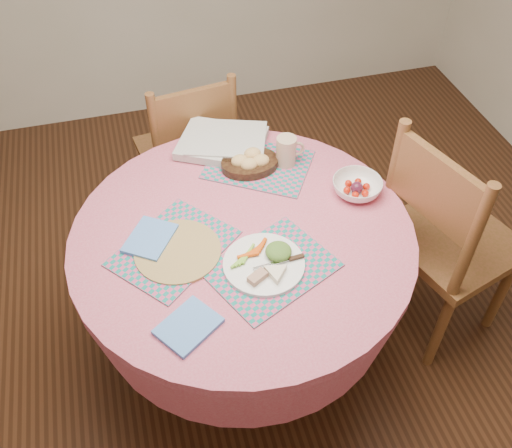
# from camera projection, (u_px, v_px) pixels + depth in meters

# --- Properties ---
(ground) EXTENTS (4.00, 4.00, 0.00)m
(ground) POSITION_uv_depth(u_px,v_px,m) (245.00, 347.00, 2.57)
(ground) COLOR #331C0F
(ground) RESTS_ON ground
(dining_table) EXTENTS (1.24, 1.24, 0.75)m
(dining_table) POSITION_uv_depth(u_px,v_px,m) (243.00, 268.00, 2.17)
(dining_table) COLOR #C65C76
(dining_table) RESTS_ON ground
(chair_right) EXTENTS (0.59, 0.60, 1.05)m
(chair_right) POSITION_uv_depth(u_px,v_px,m) (444.00, 238.00, 2.29)
(chair_right) COLOR brown
(chair_right) RESTS_ON ground
(chair_back) EXTENTS (0.49, 0.48, 0.95)m
(chair_back) POSITION_uv_depth(u_px,v_px,m) (190.00, 152.00, 2.77)
(chair_back) COLOR brown
(chair_back) RESTS_ON ground
(placemat_front) EXTENTS (0.49, 0.44, 0.01)m
(placemat_front) POSITION_uv_depth(u_px,v_px,m) (271.00, 268.00, 1.91)
(placemat_front) COLOR #15766F
(placemat_front) RESTS_ON dining_table
(placemat_left) EXTENTS (0.50, 0.49, 0.01)m
(placemat_left) POSITION_uv_depth(u_px,v_px,m) (174.00, 248.00, 1.98)
(placemat_left) COLOR #15766F
(placemat_left) RESTS_ON dining_table
(placemat_back) EXTENTS (0.50, 0.47, 0.01)m
(placemat_back) POSITION_uv_depth(u_px,v_px,m) (258.00, 165.00, 2.30)
(placemat_back) COLOR #15766F
(placemat_back) RESTS_ON dining_table
(wicker_trivet) EXTENTS (0.30, 0.30, 0.01)m
(wicker_trivet) POSITION_uv_depth(u_px,v_px,m) (178.00, 251.00, 1.96)
(wicker_trivet) COLOR olive
(wicker_trivet) RESTS_ON dining_table
(napkin_near) EXTENTS (0.23, 0.22, 0.01)m
(napkin_near) POSITION_uv_depth(u_px,v_px,m) (188.00, 326.00, 1.75)
(napkin_near) COLOR #5183D2
(napkin_near) RESTS_ON dining_table
(napkin_far) EXTENTS (0.22, 0.23, 0.01)m
(napkin_far) POSITION_uv_depth(u_px,v_px,m) (150.00, 238.00, 2.00)
(napkin_far) COLOR #5183D2
(napkin_far) RESTS_ON placemat_left
(dinner_plate) EXTENTS (0.28, 0.28, 0.05)m
(dinner_plate) POSITION_uv_depth(u_px,v_px,m) (266.00, 263.00, 1.90)
(dinner_plate) COLOR white
(dinner_plate) RESTS_ON placemat_front
(bread_bowl) EXTENTS (0.23, 0.23, 0.08)m
(bread_bowl) POSITION_uv_depth(u_px,v_px,m) (250.00, 162.00, 2.26)
(bread_bowl) COLOR black
(bread_bowl) RESTS_ON placemat_back
(latte_mug) EXTENTS (0.12, 0.08, 0.12)m
(latte_mug) POSITION_uv_depth(u_px,v_px,m) (287.00, 151.00, 2.26)
(latte_mug) COLOR tan
(latte_mug) RESTS_ON placemat_back
(fruit_bowl) EXTENTS (0.24, 0.24, 0.06)m
(fruit_bowl) POSITION_uv_depth(u_px,v_px,m) (357.00, 187.00, 2.16)
(fruit_bowl) COLOR white
(fruit_bowl) RESTS_ON dining_table
(newspaper_stack) EXTENTS (0.43, 0.40, 0.04)m
(newspaper_stack) POSITION_uv_depth(u_px,v_px,m) (223.00, 142.00, 2.36)
(newspaper_stack) COLOR silver
(newspaper_stack) RESTS_ON dining_table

